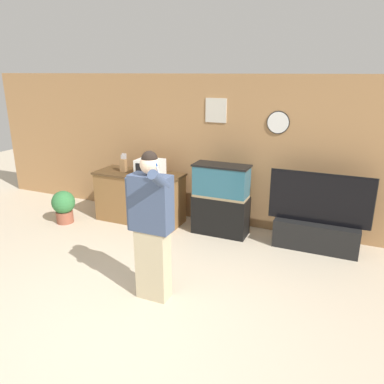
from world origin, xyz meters
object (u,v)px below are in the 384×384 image
person_standing (151,225)px  tv_on_stand (317,227)px  potted_plant (64,205)px  counter_island (140,197)px  microwave (150,167)px  aquarium_on_stand (221,200)px  knife_block (123,165)px

person_standing → tv_on_stand: bearing=52.4°
person_standing → potted_plant: person_standing is taller
counter_island → microwave: 0.64m
microwave → person_standing: bearing=-60.0°
counter_island → microwave: (0.24, -0.02, 0.59)m
microwave → aquarium_on_stand: (1.29, 0.07, -0.45)m
knife_block → tv_on_stand: (3.39, 0.11, -0.68)m
tv_on_stand → counter_island: bearing=-178.3°
microwave → person_standing: person_standing is taller
tv_on_stand → potted_plant: (-4.30, -0.73, -0.03)m
counter_island → tv_on_stand: 3.08m
counter_island → person_standing: 2.55m
microwave → aquarium_on_stand: aquarium_on_stand is taller
tv_on_stand → aquarium_on_stand: bearing=-178.5°
aquarium_on_stand → counter_island: bearing=-178.0°
microwave → potted_plant: 1.74m
counter_island → microwave: size_ratio=3.56×
counter_island → person_standing: size_ratio=0.88×
counter_island → aquarium_on_stand: aquarium_on_stand is taller
aquarium_on_stand → potted_plant: size_ratio=2.01×
counter_island → aquarium_on_stand: bearing=2.0°
knife_block → potted_plant: knife_block is taller
microwave → aquarium_on_stand: 1.37m
knife_block → aquarium_on_stand: (1.84, 0.07, -0.44)m
counter_island → knife_block: knife_block is taller
microwave → tv_on_stand: 2.92m
aquarium_on_stand → person_standing: bearing=-93.1°
aquarium_on_stand → knife_block: bearing=-177.7°
knife_block → microwave: bearing=0.3°
aquarium_on_stand → person_standing: size_ratio=0.66×
tv_on_stand → knife_block: bearing=-178.1°
counter_island → aquarium_on_stand: (1.54, 0.05, 0.14)m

